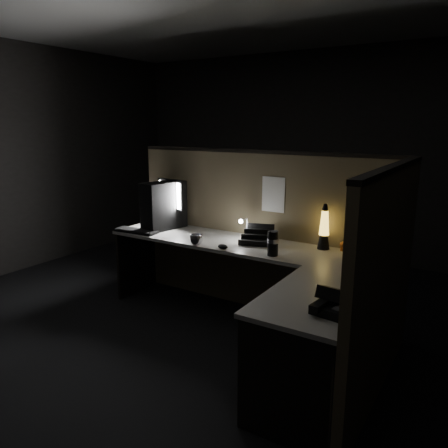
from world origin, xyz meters
The scene contains 17 objects.
floor centered at (0.00, 0.00, 0.00)m, with size 6.00×6.00×0.00m, color black.
room_shell centered at (0.00, 0.00, 1.62)m, with size 6.00×6.00×6.00m.
partition_back centered at (0.00, 0.93, 0.75)m, with size 2.66×0.06×1.50m, color #6C6544.
partition_right centered at (1.33, 0.10, 0.75)m, with size 0.06×1.66×1.50m, color #6C6544.
desk centered at (0.18, 0.25, 0.58)m, with size 2.60×1.60×0.73m.
pc_tower centered at (-0.93, 0.65, 0.97)m, with size 0.20×0.45×0.47m, color black.
monitor centered at (-0.93, 0.76, 1.02)m, with size 0.38×0.16×0.49m.
keyboard centered at (-1.06, 0.39, 0.74)m, with size 0.45×0.15×0.02m, color black.
mouse centered at (-0.04, 0.36, 0.75)m, with size 0.10×0.07×0.04m, color black.
clip_lamp centered at (-0.04, 0.72, 0.85)m, with size 0.04×0.16×0.20m.
organizer centered at (0.12, 0.67, 0.77)m, with size 0.30×0.28×0.19m.
lava_lamp centered at (0.68, 0.81, 0.89)m, with size 0.10×0.10×0.39m.
travel_mug centered at (0.40, 0.41, 0.83)m, with size 0.09×0.09×0.20m, color black.
steel_mug centered at (-0.31, 0.34, 0.78)m, with size 0.12×0.12×0.09m, color silver.
figurine centered at (0.84, 0.84, 0.78)m, with size 0.06×0.06×0.06m, color orange.
pinned_paper centered at (0.16, 0.90, 1.14)m, with size 0.22×0.00×0.32m, color white.
desk_phone centered at (1.18, -0.38, 0.79)m, with size 0.27×0.27×0.15m.
Camera 1 is at (1.86, -2.65, 1.78)m, focal length 35.00 mm.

